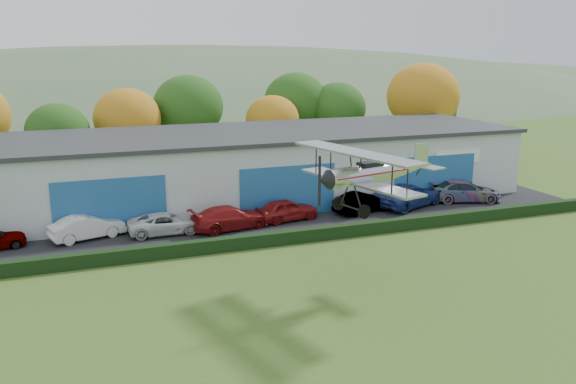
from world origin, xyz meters
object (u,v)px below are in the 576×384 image
object	(u,v)px
car_6	(408,195)
car_5	(362,202)
car_1	(87,227)
car_2	(166,223)
car_7	(465,191)
biplane	(372,171)
hangar	(262,164)
car_4	(287,210)
car_3	(230,218)

from	to	relation	value
car_6	car_5	bearing A→B (deg)	73.84
car_1	car_2	distance (m)	4.77
car_2	car_7	size ratio (longest dim) A/B	0.87
car_1	biplane	world-z (taller)	biplane
car_5	car_7	xyz separation A→B (m)	(8.92, 0.19, 0.06)
car_2	biplane	size ratio (longest dim) A/B	0.59
car_2	biplane	world-z (taller)	biplane
car_2	car_5	xyz separation A→B (m)	(14.03, 0.17, 0.08)
car_1	car_7	bearing A→B (deg)	-107.89
car_7	biplane	xyz separation A→B (m)	(-14.74, -12.21, 4.94)
hangar	car_4	size ratio (longest dim) A/B	9.17
car_2	car_3	bearing A→B (deg)	-96.17
car_4	car_6	world-z (taller)	car_6
car_3	car_7	xyz separation A→B (m)	(18.88, 0.82, 0.04)
car_2	biplane	distance (m)	15.28
car_3	car_7	world-z (taller)	car_7
car_2	car_5	bearing A→B (deg)	-89.09
hangar	car_6	world-z (taller)	hangar
car_3	car_5	size ratio (longest dim) A/B	1.16
car_6	car_7	size ratio (longest dim) A/B	1.09
car_2	car_4	size ratio (longest dim) A/B	1.08
car_5	car_2	bearing A→B (deg)	73.42
car_6	car_7	xyz separation A→B (m)	(4.86, -0.23, -0.04)
car_4	car_1	bearing A→B (deg)	78.46
car_6	car_2	bearing A→B (deg)	69.76
car_4	car_7	xyz separation A→B (m)	(14.73, 0.25, 0.05)
car_5	car_6	world-z (taller)	car_6
car_4	hangar	bearing A→B (deg)	-13.74
car_7	hangar	bearing A→B (deg)	81.85
car_7	biplane	world-z (taller)	biplane
car_5	car_7	world-z (taller)	car_7
car_3	car_4	xyz separation A→B (m)	(4.16, 0.57, -0.01)
car_3	car_7	size ratio (longest dim) A/B	0.95
car_5	car_4	bearing A→B (deg)	73.30
biplane	car_5	bearing A→B (deg)	50.05
car_5	biplane	size ratio (longest dim) A/B	0.56
car_1	car_2	world-z (taller)	car_1
car_1	car_2	bearing A→B (deg)	-114.55
car_7	biplane	distance (m)	19.77
car_1	car_4	xyz separation A→B (m)	(12.96, -0.48, 0.01)
car_7	car_2	bearing A→B (deg)	108.76
car_3	car_5	world-z (taller)	car_3
car_7	car_6	bearing A→B (deg)	105.11
car_3	car_6	world-z (taller)	car_6
car_4	car_5	size ratio (longest dim) A/B	0.98
car_3	car_6	size ratio (longest dim) A/B	0.87
car_2	car_1	bearing A→B (deg)	83.08
car_4	car_5	bearing A→B (deg)	-98.84
car_4	car_3	bearing A→B (deg)	88.36
hangar	biplane	world-z (taller)	biplane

